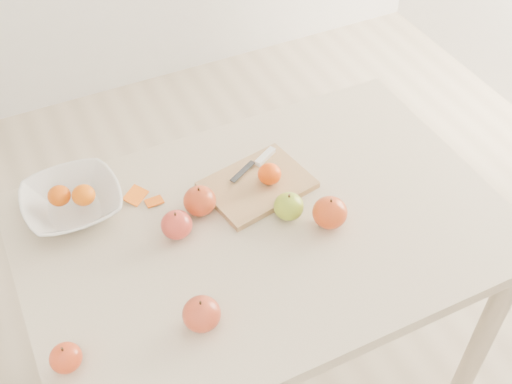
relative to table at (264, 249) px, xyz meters
name	(u,v)px	position (x,y,z in m)	size (l,w,h in m)	color
ground	(263,373)	(0.00, 0.00, -0.65)	(3.50, 3.50, 0.00)	#C6B293
table	(264,249)	(0.00, 0.00, 0.00)	(1.20, 0.80, 0.75)	beige
cutting_board	(257,185)	(0.04, 0.13, 0.11)	(0.27, 0.20, 0.02)	tan
board_tangerine	(269,174)	(0.07, 0.12, 0.14)	(0.06, 0.06, 0.05)	#E93F08
fruit_bowl	(72,203)	(-0.42, 0.25, 0.13)	(0.25, 0.25, 0.06)	silver
bowl_tangerine_near	(59,196)	(-0.44, 0.26, 0.16)	(0.06, 0.06, 0.05)	#C94307
bowl_tangerine_far	(83,195)	(-0.39, 0.24, 0.16)	(0.06, 0.06, 0.05)	#D45007
orange_peel_a	(136,197)	(-0.26, 0.23, 0.10)	(0.06, 0.04, 0.00)	orange
orange_peel_b	(154,202)	(-0.22, 0.19, 0.10)	(0.04, 0.04, 0.00)	#D6580F
paring_knife	(261,159)	(0.09, 0.20, 0.12)	(0.16, 0.08, 0.01)	white
apple_green	(289,206)	(0.07, 0.00, 0.13)	(0.08, 0.08, 0.07)	#648D14
apple_red_a	(200,201)	(-0.13, 0.11, 0.14)	(0.08, 0.08, 0.08)	maroon
apple_red_c	(202,314)	(-0.25, -0.20, 0.14)	(0.08, 0.08, 0.08)	maroon
apple_red_d	(66,358)	(-0.54, -0.17, 0.13)	(0.07, 0.07, 0.06)	#A2070F
apple_red_e	(330,213)	(0.15, -0.07, 0.14)	(0.09, 0.09, 0.08)	maroon
apple_red_b	(177,225)	(-0.21, 0.06, 0.13)	(0.08, 0.08, 0.07)	maroon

